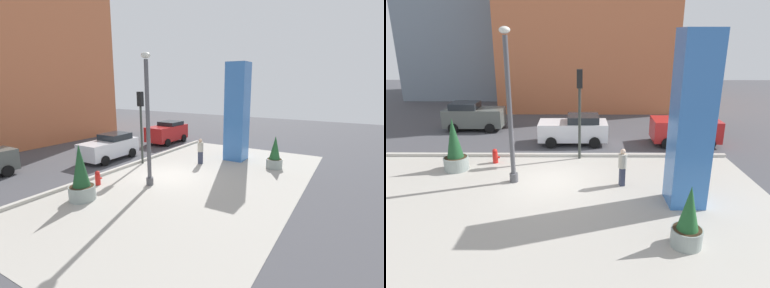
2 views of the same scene
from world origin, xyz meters
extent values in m
plane|color=#47474C|center=(0.00, 4.00, 0.00)|extent=(60.00, 60.00, 0.00)
cube|color=#ADA89E|center=(0.00, -2.00, 0.00)|extent=(18.00, 10.00, 0.02)
cube|color=#B7B2A8|center=(0.00, 3.12, 0.08)|extent=(18.00, 0.24, 0.16)
cylinder|color=#4C4C51|center=(-1.56, -0.10, 0.20)|extent=(0.36, 0.36, 0.40)
cylinder|color=#4C4C51|center=(-1.56, -0.10, 3.08)|extent=(0.20, 0.20, 6.16)
ellipsoid|color=silver|center=(-1.56, -0.10, 6.34)|extent=(0.44, 0.44, 0.28)
cube|color=#3870BC|center=(5.33, -1.96, 3.20)|extent=(1.32, 1.32, 6.41)
cylinder|color=gray|center=(-4.55, 1.27, 0.32)|extent=(1.14, 1.14, 0.65)
cylinder|color=#382819|center=(-4.55, 1.27, 0.63)|extent=(1.05, 1.05, 0.04)
cone|color=#1E4C28|center=(-4.55, 1.27, 1.59)|extent=(0.76, 0.76, 1.89)
cylinder|color=gray|center=(4.59, -4.76, 0.29)|extent=(0.96, 0.96, 0.59)
cylinder|color=#382819|center=(4.59, -4.76, 0.57)|extent=(0.88, 0.88, 0.04)
cone|color=#235B2D|center=(4.59, -4.76, 1.29)|extent=(0.65, 0.65, 1.41)
cylinder|color=red|center=(-2.92, 2.16, 0.28)|extent=(0.26, 0.26, 0.55)
sphere|color=red|center=(-2.92, 2.16, 0.63)|extent=(0.24, 0.24, 0.24)
cylinder|color=red|center=(-2.75, 2.16, 0.30)|extent=(0.12, 0.10, 0.10)
cylinder|color=#333833|center=(1.31, 2.83, 1.84)|extent=(0.14, 0.14, 3.67)
cube|color=black|center=(1.31, 2.83, 4.12)|extent=(0.28, 0.32, 0.90)
sphere|color=green|center=(1.31, 3.00, 4.39)|extent=(0.18, 0.18, 0.18)
cube|color=silver|center=(0.91, 5.41, 0.79)|extent=(4.00, 1.84, 1.03)
cube|color=#1E2328|center=(1.51, 5.42, 1.51)|extent=(1.81, 1.60, 0.40)
cylinder|color=black|center=(-0.31, 4.50, 0.32)|extent=(0.64, 0.23, 0.64)
cylinder|color=black|center=(-0.33, 6.30, 0.32)|extent=(0.64, 0.23, 0.64)
cylinder|color=black|center=(2.16, 4.52, 0.32)|extent=(0.64, 0.23, 0.64)
cylinder|color=black|center=(2.14, 6.32, 0.32)|extent=(0.64, 0.23, 0.64)
cube|color=red|center=(7.45, 5.32, 0.88)|extent=(3.87, 2.02, 1.22)
cube|color=#1E2328|center=(8.02, 5.30, 1.65)|extent=(1.77, 1.72, 0.32)
cylinder|color=black|center=(6.24, 4.41, 0.32)|extent=(0.65, 0.24, 0.64)
cylinder|color=black|center=(6.30, 6.31, 0.32)|extent=(0.65, 0.24, 0.64)
cylinder|color=black|center=(8.60, 4.34, 0.32)|extent=(0.65, 0.24, 0.64)
cylinder|color=black|center=(8.66, 6.23, 0.32)|extent=(0.65, 0.24, 0.64)
cylinder|color=black|center=(-4.56, 7.50, 0.32)|extent=(0.64, 0.23, 0.64)
cube|color=#33384C|center=(3.13, -0.43, 0.41)|extent=(0.24, 0.31, 0.82)
cylinder|color=#B2AD9E|center=(3.13, -0.43, 1.12)|extent=(0.42, 0.42, 0.61)
sphere|color=beige|center=(3.13, -0.43, 1.54)|extent=(0.22, 0.22, 0.22)
camera|label=1|loc=(-12.10, -8.88, 5.04)|focal=26.29mm
camera|label=2|loc=(1.35, -13.69, 6.21)|focal=31.64mm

